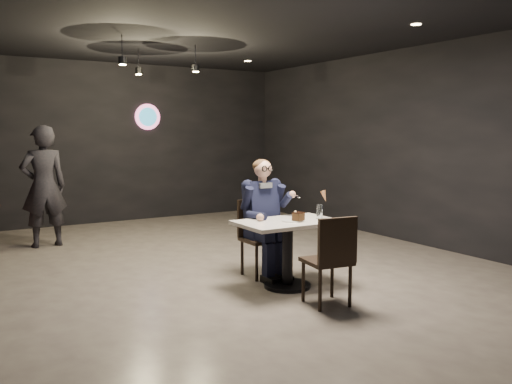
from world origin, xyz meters
TOP-DOWN VIEW (x-y plane):
  - floor at (0.00, 0.00)m, footprint 9.00×9.00m
  - wall_sign at (0.80, 4.47)m, footprint 0.50×0.06m
  - pendant_lights at (0.00, 2.00)m, footprint 1.40×1.20m
  - main_table at (0.47, -0.85)m, footprint 1.10×0.70m
  - chair_far at (0.47, -0.30)m, footprint 0.42×0.46m
  - chair_near at (0.47, -1.54)m, footprint 0.48×0.51m
  - seated_man at (0.47, -0.30)m, footprint 0.60×0.80m
  - dessert_plate at (0.48, -0.90)m, footprint 0.21×0.21m
  - cake_slice at (0.53, -0.95)m, footprint 0.14×0.13m
  - mint_leaf at (0.52, -0.97)m, footprint 0.06×0.04m
  - sundae_glass at (0.85, -0.92)m, footprint 0.07×0.07m
  - wafer_cone at (0.94, -0.89)m, footprint 0.08×0.08m
  - passerby at (-1.44, 2.80)m, footprint 0.68×0.46m

SIDE VIEW (x-z plane):
  - floor at x=0.00m, z-range 0.00..0.00m
  - main_table at x=0.47m, z-range 0.00..0.75m
  - chair_far at x=0.47m, z-range 0.00..0.92m
  - chair_near at x=0.47m, z-range 0.00..0.92m
  - seated_man at x=0.47m, z-range 0.00..1.44m
  - dessert_plate at x=0.48m, z-range 0.75..0.76m
  - cake_slice at x=0.53m, z-range 0.76..0.84m
  - sundae_glass at x=0.85m, z-range 0.75..0.91m
  - mint_leaf at x=0.52m, z-range 0.84..0.85m
  - passerby at x=-1.44m, z-range 0.00..1.82m
  - wafer_cone at x=0.94m, z-range 0.93..1.06m
  - wall_sign at x=0.80m, z-range 1.75..2.25m
  - pendant_lights at x=0.00m, z-range 2.70..3.06m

